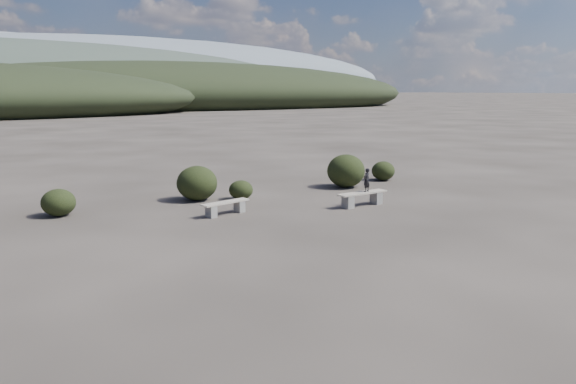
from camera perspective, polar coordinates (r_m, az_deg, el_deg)
ground at (r=14.42m, az=9.79°, el=-6.19°), size 1200.00×1200.00×0.00m
bench_left at (r=18.60m, az=-6.36°, el=-1.50°), size 1.79×0.77×0.44m
bench_right at (r=20.03m, az=7.56°, el=-0.57°), size 2.02×0.54×0.50m
seated_person at (r=20.05m, az=7.98°, el=1.21°), size 0.35×0.28×0.84m
shrub_a at (r=19.75m, az=-22.29°, el=-0.99°), size 1.09×1.09×0.89m
shrub_b at (r=21.12m, az=-9.23°, el=0.90°), size 1.51×1.51×1.29m
shrub_c at (r=21.12m, az=-4.81°, el=0.21°), size 0.91×0.91×0.72m
shrub_d at (r=23.77m, az=5.91°, el=2.15°), size 1.59×1.59×1.39m
shrub_e at (r=25.85m, az=9.65°, el=2.14°), size 1.05×1.05×0.87m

